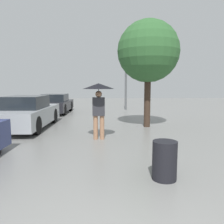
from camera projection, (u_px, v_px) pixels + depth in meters
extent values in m
cylinder|color=#9E7051|center=(96.00, 127.00, 7.12)|extent=(0.15, 0.15, 0.78)
cylinder|color=#9E7051|center=(102.00, 127.00, 7.12)|extent=(0.15, 0.15, 0.78)
cube|color=#2D2D33|center=(99.00, 107.00, 7.04)|extent=(0.39, 0.23, 0.59)
sphere|color=#9E7051|center=(99.00, 94.00, 6.99)|extent=(0.21, 0.21, 0.21)
cylinder|color=#515456|center=(99.00, 99.00, 7.01)|extent=(0.02, 0.02, 0.63)
cone|color=black|center=(99.00, 86.00, 6.96)|extent=(1.02, 1.02, 0.18)
cube|color=#9EA3A8|center=(28.00, 116.00, 9.04)|extent=(1.67, 4.18, 0.66)
cube|color=black|center=(26.00, 102.00, 8.76)|extent=(1.42, 1.88, 0.49)
cylinder|color=black|center=(22.00, 116.00, 10.33)|extent=(0.18, 0.67, 0.67)
cylinder|color=black|center=(54.00, 116.00, 10.36)|extent=(0.18, 0.67, 0.67)
cylinder|color=black|center=(37.00, 125.00, 7.79)|extent=(0.18, 0.67, 0.67)
cube|color=black|center=(56.00, 105.00, 14.16)|extent=(1.63, 3.90, 0.59)
cube|color=black|center=(55.00, 98.00, 13.91)|extent=(1.38, 1.75, 0.46)
cylinder|color=black|center=(50.00, 106.00, 15.36)|extent=(0.18, 0.67, 0.67)
cylinder|color=black|center=(71.00, 106.00, 15.39)|extent=(0.18, 0.67, 0.67)
cylinder|color=black|center=(39.00, 110.00, 12.96)|extent=(0.18, 0.67, 0.67)
cylinder|color=black|center=(64.00, 110.00, 13.00)|extent=(0.18, 0.67, 0.67)
cylinder|color=#38281E|center=(147.00, 98.00, 9.23)|extent=(0.27, 0.27, 2.46)
sphere|color=#2D5B2D|center=(148.00, 51.00, 9.00)|extent=(2.55, 2.55, 2.55)
cylinder|color=#515456|center=(126.00, 84.00, 15.96)|extent=(0.16, 0.16, 3.75)
sphere|color=beige|center=(126.00, 57.00, 15.72)|extent=(0.30, 0.30, 0.30)
cylinder|color=black|center=(165.00, 160.00, 4.05)|extent=(0.46, 0.46, 0.73)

